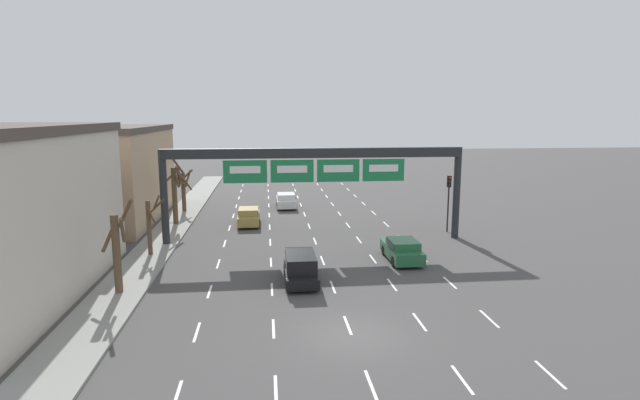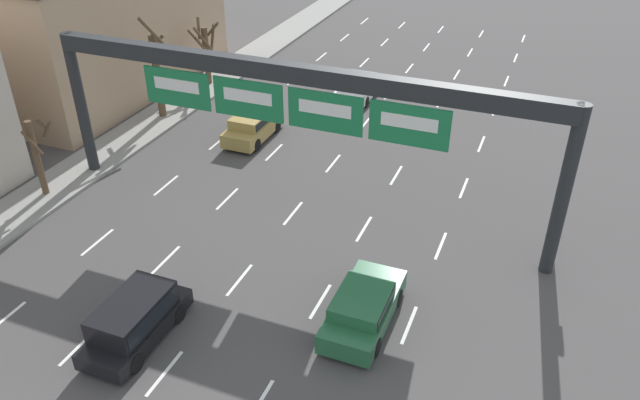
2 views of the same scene
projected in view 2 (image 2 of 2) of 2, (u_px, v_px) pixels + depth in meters
name	position (u px, v px, depth m)	size (l,w,h in m)	color
lane_dashes	(268.00, 244.00, 25.55)	(13.32, 67.00, 0.01)	white
sign_gantry	(289.00, 96.00, 24.52)	(21.92, 0.70, 6.89)	#232628
building_far	(97.00, 22.00, 38.32)	(8.62, 16.91, 8.27)	tan
suv_black	(135.00, 318.00, 20.46)	(1.80, 4.16, 1.64)	black
car_green	(363.00, 307.00, 21.15)	(1.90, 4.35, 1.42)	#235B38
car_gold	(252.00, 126.00, 33.47)	(1.81, 4.16, 1.47)	#A88947
car_white	(359.00, 86.00, 38.39)	(1.90, 4.21, 1.45)	silver
traffic_light_near_gantry	(568.00, 176.00, 23.84)	(0.30, 0.35, 4.51)	black
tree_bare_closest	(38.00, 153.00, 27.68)	(1.41, 1.53, 3.99)	brown
tree_bare_third	(157.00, 69.00, 34.68)	(1.83, 1.85, 5.92)	brown
tree_bare_furthest	(206.00, 49.00, 39.38)	(1.85, 1.89, 4.21)	brown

